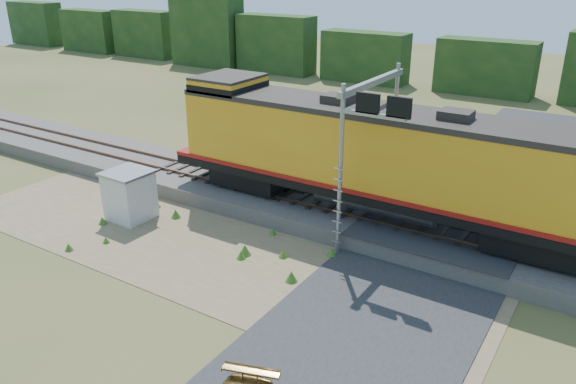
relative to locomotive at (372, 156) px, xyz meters
The scene contains 10 objects.
ground 7.92m from the locomotive, 121.16° to the right, with size 140.00×140.00×0.00m, color #475123.
ballast 4.90m from the locomotive, behind, with size 70.00×5.00×0.80m, color slate.
rails 4.59m from the locomotive, behind, with size 70.00×1.54×0.16m.
dirt_shoulder 8.69m from the locomotive, 135.66° to the right, with size 26.00×8.00×0.03m, color #8C7754.
road 7.21m from the locomotive, 57.33° to the right, with size 7.00×66.00×0.86m.
tree_line_north 32.21m from the locomotive, 96.47° to the left, with size 130.00×3.00×6.50m.
weed_clumps 9.96m from the locomotive, 140.39° to the right, with size 15.00×6.20×0.56m, color #3D6D1F, non-canonical shape.
locomotive is the anchor object (origin of this frame).
shed 11.84m from the locomotive, 153.99° to the right, with size 2.13×2.13×2.46m.
signal_gantry 1.98m from the locomotive, 71.29° to the right, with size 2.94×6.20×7.41m.
Camera 1 is at (13.24, -16.25, 11.78)m, focal length 35.00 mm.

